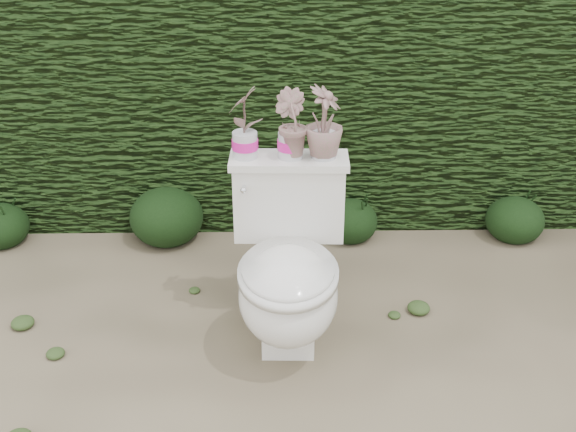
{
  "coord_description": "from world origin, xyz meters",
  "views": [
    {
      "loc": [
        0.08,
        -2.44,
        1.96
      ],
      "look_at": [
        0.13,
        0.24,
        0.55
      ],
      "focal_mm": 45.0,
      "sensor_mm": 36.0,
      "label": 1
    }
  ],
  "objects_px": {
    "potted_plant_left": "(244,123)",
    "potted_plant_right": "(324,125)",
    "potted_plant_center": "(291,126)",
    "toilet": "(288,273)"
  },
  "relations": [
    {
      "from": "toilet",
      "to": "potted_plant_center",
      "type": "relative_size",
      "value": 2.84
    },
    {
      "from": "toilet",
      "to": "potted_plant_center",
      "type": "bearing_deg",
      "value": 88.48
    },
    {
      "from": "potted_plant_left",
      "to": "potted_plant_center",
      "type": "relative_size",
      "value": 1.1
    },
    {
      "from": "potted_plant_left",
      "to": "potted_plant_right",
      "type": "xyz_separation_m",
      "value": [
        0.33,
        -0.01,
        -0.01
      ]
    },
    {
      "from": "potted_plant_left",
      "to": "potted_plant_center",
      "type": "xyz_separation_m",
      "value": [
        0.19,
        -0.01,
        -0.01
      ]
    },
    {
      "from": "potted_plant_left",
      "to": "toilet",
      "type": "bearing_deg",
      "value": 58.43
    },
    {
      "from": "toilet",
      "to": "potted_plant_left",
      "type": "bearing_deg",
      "value": 127.32
    },
    {
      "from": "toilet",
      "to": "potted_plant_left",
      "type": "xyz_separation_m",
      "value": [
        -0.18,
        0.24,
        0.57
      ]
    },
    {
      "from": "potted_plant_left",
      "to": "potted_plant_center",
      "type": "bearing_deg",
      "value": 111.11
    },
    {
      "from": "potted_plant_right",
      "to": "toilet",
      "type": "bearing_deg",
      "value": 166.3
    }
  ]
}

